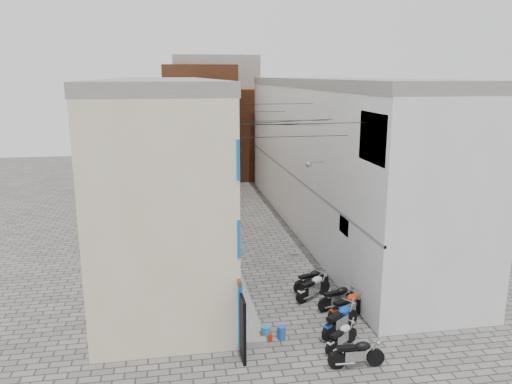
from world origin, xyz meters
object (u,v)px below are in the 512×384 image
motorcycle_b (342,335)px  motorcycle_f (314,286)px  motorcycle_a (357,352)px  water_jug_near (281,333)px  motorcycle_d (348,304)px  water_jug_far (266,333)px  motorcycle_g (312,278)px  person_a (234,278)px  red_crate (266,337)px  person_b (223,254)px  motorcycle_c (341,318)px  motorcycle_e (338,296)px

motorcycle_b → motorcycle_f: size_ratio=0.86×
motorcycle_a → water_jug_near: bearing=-135.0°
motorcycle_a → motorcycle_d: motorcycle_d is taller
motorcycle_b → water_jug_far: 2.67m
motorcycle_g → water_jug_near: (-2.22, -3.83, -0.30)m
motorcycle_f → person_a: (-3.33, 0.15, 0.54)m
motorcycle_g → water_jug_far: bearing=-58.3°
motorcycle_d → red_crate: (-3.44, -1.06, -0.45)m
motorcycle_f → water_jug_far: bearing=-72.3°
motorcycle_f → red_crate: 4.01m
motorcycle_f → person_a: bearing=-123.4°
person_b → water_jug_far: person_b is taller
motorcycle_a → motorcycle_g: 5.99m
water_jug_far → person_a: bearing=102.4°
motorcycle_a → motorcycle_c: motorcycle_c is taller
motorcycle_g → motorcycle_a: bearing=-24.6°
motorcycle_d → water_jug_far: motorcycle_d is taller
motorcycle_a → motorcycle_f: bearing=-178.3°
motorcycle_e → motorcycle_c: bearing=-32.7°
motorcycle_g → person_b: person_b is taller
motorcycle_d → water_jug_far: 3.62m
water_jug_near → person_a: bearing=112.1°
motorcycle_f → motorcycle_g: bearing=138.6°
person_a → person_b: 3.19m
motorcycle_f → motorcycle_g: motorcycle_f is taller
motorcycle_a → water_jug_far: bearing=-127.6°
motorcycle_b → water_jug_far: (-2.48, 0.98, -0.23)m
person_b → motorcycle_c: bearing=-111.0°
red_crate → motorcycle_a: bearing=-40.5°
motorcycle_d → motorcycle_f: 2.10m
motorcycle_d → water_jug_far: size_ratio=3.82×
motorcycle_b → motorcycle_c: (0.30, 0.99, 0.11)m
motorcycle_d → water_jug_near: size_ratio=4.23×
motorcycle_d → motorcycle_g: (-0.66, 2.77, -0.04)m
motorcycle_b → motorcycle_g: (0.32, 4.81, 0.05)m
motorcycle_b → water_jug_near: size_ratio=3.55×
red_crate → water_jug_near: bearing=0.0°
motorcycle_b → red_crate: (-2.46, 0.98, -0.35)m
motorcycle_a → water_jug_far: 3.35m
motorcycle_f → water_jug_far: size_ratio=3.71×
motorcycle_b → motorcycle_g: bearing=141.5°
motorcycle_g → red_crate: (-2.78, -3.83, -0.41)m
motorcycle_c → water_jug_near: 2.23m
motorcycle_c → motorcycle_g: 3.82m
motorcycle_d → person_a: person_a is taller
person_b → motorcycle_f: bearing=-94.6°
motorcycle_b → motorcycle_c: bearing=128.4°
motorcycle_c → water_jug_near: bearing=-125.7°
motorcycle_e → person_a: (-4.04, 1.22, 0.57)m
water_jug_near → red_crate: size_ratio=1.10×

